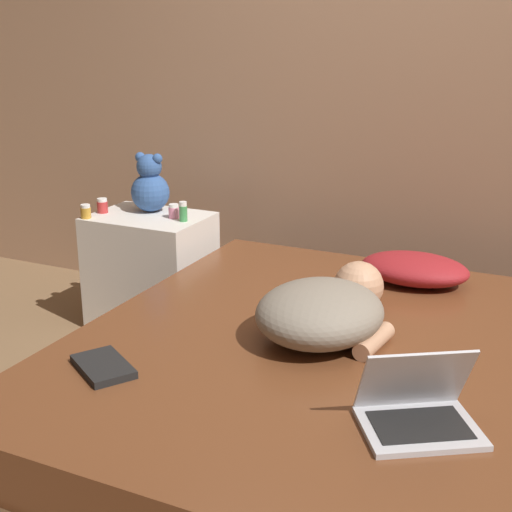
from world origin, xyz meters
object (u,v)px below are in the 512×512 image
(laptop, at_px, (417,409))
(bottle_amber, at_px, (86,212))
(person_lying, at_px, (327,309))
(bottle_red, at_px, (102,206))
(pillow, at_px, (415,269))
(bottle_pink, at_px, (174,211))
(bottle_green, at_px, (183,212))
(teddy_bear, at_px, (150,186))
(book, at_px, (103,367))

(laptop, bearing_deg, bottle_amber, 119.95)
(person_lying, xyz_separation_m, bottle_amber, (-1.39, 0.50, 0.07))
(bottle_red, bearing_deg, pillow, 0.88)
(bottle_pink, height_order, bottle_green, bottle_green)
(bottle_red, bearing_deg, person_lying, -24.21)
(pillow, xyz_separation_m, bottle_amber, (-1.54, -0.14, 0.11))
(teddy_bear, height_order, bottle_green, teddy_bear)
(pillow, height_order, bottle_pink, bottle_pink)
(teddy_bear, bearing_deg, bottle_pink, -20.39)
(bottle_pink, height_order, bottle_red, bottle_red)
(person_lying, bearing_deg, bottle_pink, 152.54)
(laptop, xyz_separation_m, bottle_green, (-1.36, 1.10, 0.13))
(bottle_red, height_order, book, bottle_red)
(teddy_bear, relative_size, book, 1.12)
(bottle_pink, height_order, bottle_amber, same)
(person_lying, xyz_separation_m, bottle_red, (-1.39, 0.62, 0.07))
(teddy_bear, xyz_separation_m, bottle_amber, (-0.21, -0.25, -0.09))
(laptop, bearing_deg, book, 153.12)
(bottle_pink, relative_size, book, 0.26)
(teddy_bear, distance_m, bottle_amber, 0.33)
(book, bearing_deg, bottle_amber, 129.86)
(bottle_green, height_order, bottle_amber, bottle_green)
(laptop, bearing_deg, bottle_pink, 109.34)
(laptop, height_order, bottle_amber, laptop)
(person_lying, distance_m, bottle_green, 1.16)
(bottle_green, distance_m, book, 1.27)
(bottle_pink, bearing_deg, pillow, -1.89)
(bottle_pink, bearing_deg, bottle_amber, -154.26)
(laptop, height_order, book, laptop)
(bottle_amber, relative_size, book, 0.26)
(teddy_bear, bearing_deg, book, -62.72)
(laptop, relative_size, book, 1.46)
(bottle_red, bearing_deg, laptop, -30.69)
(bottle_green, height_order, book, bottle_green)
(pillow, xyz_separation_m, laptop, (0.27, -1.09, -0.01))
(bottle_green, relative_size, book, 0.36)
(bottle_pink, relative_size, bottle_red, 0.94)
(person_lying, bearing_deg, teddy_bear, 154.29)
(person_lying, bearing_deg, bottle_green, 151.86)
(bottle_pink, bearing_deg, laptop, -38.30)
(pillow, bearing_deg, book, -119.69)
(pillow, relative_size, bottle_green, 4.71)
(teddy_bear, bearing_deg, pillow, -4.37)
(pillow, distance_m, bottle_green, 1.10)
(laptop, height_order, bottle_green, bottle_green)
(pillow, bearing_deg, teddy_bear, 175.63)
(person_lying, relative_size, bottle_pink, 9.81)
(pillow, bearing_deg, bottle_amber, -174.70)
(book, bearing_deg, pillow, 60.31)
(pillow, xyz_separation_m, bottle_red, (-1.53, -0.02, 0.11))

